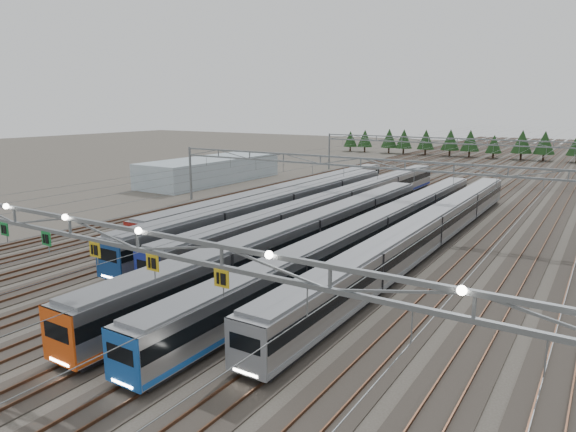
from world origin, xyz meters
The scene contains 13 objects.
ground centered at (0.00, 0.00, 0.00)m, with size 400.00×400.00×0.00m, color #47423A.
track_bed centered at (0.00, 100.00, 1.49)m, with size 54.00×260.00×5.42m.
train_a centered at (-11.25, 42.31, 1.92)m, with size 2.57×56.57×3.34m.
train_b centered at (-6.75, 33.05, 2.17)m, with size 2.95×51.07×3.85m.
train_c centered at (-2.25, 39.63, 2.03)m, with size 2.74×64.44×3.56m.
train_d centered at (2.25, 23.20, 2.07)m, with size 2.79×52.27×3.63m.
train_e centered at (6.75, 28.96, 1.92)m, with size 2.57×63.06×3.34m.
train_f centered at (11.25, 31.69, 1.96)m, with size 2.63×60.43×3.42m.
gantry_near centered at (-0.05, -0.12, 7.09)m, with size 56.36×0.61×8.08m.
gantry_mid centered at (0.00, 40.00, 6.39)m, with size 56.36×0.36×8.00m.
gantry_far centered at (0.00, 85.00, 6.39)m, with size 56.36×0.36×8.00m.
west_shed centered at (-37.62, 55.97, 2.22)m, with size 10.00×30.00×4.45m, color #96AAB3.
treeline centered at (5.40, 129.99, 4.23)m, with size 106.40×5.60×7.02m.
Camera 1 is at (25.84, -17.47, 14.09)m, focal length 32.00 mm.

